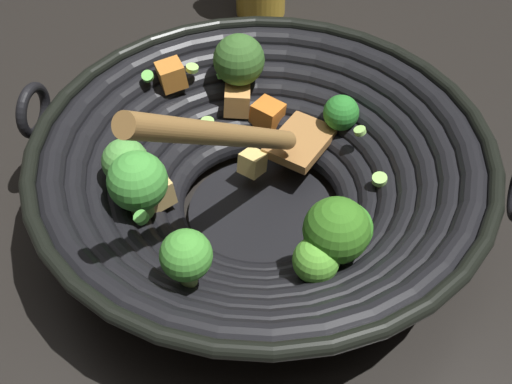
{
  "coord_description": "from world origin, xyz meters",
  "views": [
    {
      "loc": [
        -0.42,
        0.1,
        0.49
      ],
      "look_at": [
        0.01,
        0.0,
        0.03
      ],
      "focal_mm": 46.62,
      "sensor_mm": 36.0,
      "label": 1
    }
  ],
  "objects": [
    {
      "name": "ground_plane",
      "position": [
        0.0,
        0.0,
        0.0
      ],
      "size": [
        4.0,
        4.0,
        0.0
      ],
      "primitive_type": "plane",
      "color": "black"
    },
    {
      "name": "wok",
      "position": [
        -0.0,
        0.0,
        0.06
      ],
      "size": [
        0.42,
        0.43,
        0.24
      ],
      "color": "black",
      "rests_on": "ground"
    }
  ]
}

